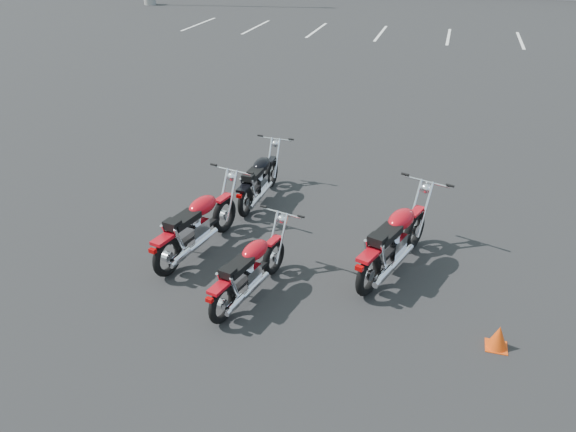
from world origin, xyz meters
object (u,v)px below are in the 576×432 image
(motorcycle_front_red, at_px, (197,225))
(motorcycle_third_red, at_px, (249,270))
(motorcycle_rear_red, at_px, (394,241))
(motorcycle_second_black, at_px, (259,179))

(motorcycle_front_red, bearing_deg, motorcycle_third_red, -36.93)
(motorcycle_rear_red, bearing_deg, motorcycle_second_black, 147.89)
(motorcycle_front_red, xyz_separation_m, motorcycle_second_black, (0.33, 1.99, -0.05))
(motorcycle_third_red, relative_size, motorcycle_rear_red, 0.85)
(motorcycle_front_red, relative_size, motorcycle_third_red, 1.14)
(motorcycle_front_red, xyz_separation_m, motorcycle_rear_red, (2.97, 0.33, 0.02))
(motorcycle_third_red, bearing_deg, motorcycle_second_black, 106.17)
(motorcycle_front_red, relative_size, motorcycle_rear_red, 0.97)
(motorcycle_rear_red, bearing_deg, motorcycle_front_red, -173.56)
(motorcycle_front_red, distance_m, motorcycle_rear_red, 2.99)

